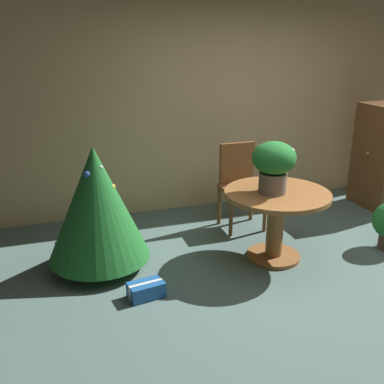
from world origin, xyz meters
The scene contains 8 objects.
ground_plane centered at (0.00, 0.00, 0.00)m, with size 6.60×6.60×0.00m, color #4C6660.
back_wall_panel centered at (0.00, 2.20, 1.30)m, with size 6.00×0.10×2.60m, color tan.
round_dining_table centered at (-0.20, 0.49, 0.51)m, with size 1.04×1.04×0.71m.
flower_vase centered at (-0.26, 0.49, 1.01)m, with size 0.42×0.42×0.50m.
wooden_chair_far centered at (-0.20, 1.37, 0.56)m, with size 0.47×0.41×0.99m.
holiday_tree centered at (-1.90, 0.86, 0.66)m, with size 0.97×0.97×1.21m.
gift_box_blue centered at (-1.60, 0.18, 0.07)m, with size 0.33×0.23×0.14m.
wooden_cabinet centered at (1.85, 1.42, 0.67)m, with size 0.51×0.68×1.34m.
Camera 1 is at (-2.27, -3.15, 2.14)m, focal length 41.80 mm.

